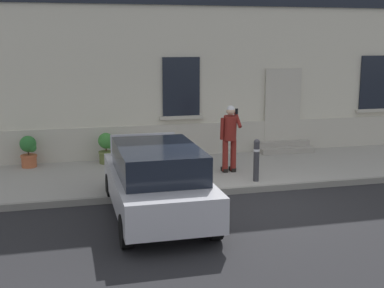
% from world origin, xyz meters
% --- Properties ---
extents(ground_plane, '(80.00, 80.00, 0.00)m').
position_xyz_m(ground_plane, '(0.00, 0.00, 0.00)').
color(ground_plane, '#232326').
extents(sidewalk, '(24.00, 3.60, 0.15)m').
position_xyz_m(sidewalk, '(0.00, 2.80, 0.07)').
color(sidewalk, '#99968E').
rests_on(sidewalk, ground).
extents(curb_edge, '(24.00, 0.12, 0.15)m').
position_xyz_m(curb_edge, '(0.00, 0.94, 0.07)').
color(curb_edge, gray).
rests_on(curb_edge, ground).
extents(building_facade, '(24.00, 1.52, 7.50)m').
position_xyz_m(building_facade, '(0.01, 5.29, 3.73)').
color(building_facade, beige).
rests_on(building_facade, ground).
extents(entrance_stoop, '(1.68, 0.64, 0.32)m').
position_xyz_m(entrance_stoop, '(2.87, 4.33, 0.28)').
color(entrance_stoop, '#9E998E').
rests_on(entrance_stoop, sidewalk).
extents(hatchback_car_silver, '(1.79, 4.07, 1.50)m').
position_xyz_m(hatchback_car_silver, '(-1.94, -0.25, 0.79)').
color(hatchback_car_silver, '#B7B7BF').
rests_on(hatchback_car_silver, ground).
extents(bollard_near_person, '(0.15, 0.15, 1.04)m').
position_xyz_m(bollard_near_person, '(0.80, 1.35, 0.71)').
color(bollard_near_person, '#333338').
rests_on(bollard_near_person, sidewalk).
extents(person_on_phone, '(0.51, 0.47, 1.75)m').
position_xyz_m(person_on_phone, '(0.44, 2.34, 1.15)').
color(person_on_phone, maroon).
rests_on(person_on_phone, sidewalk).
extents(planter_terracotta, '(0.44, 0.44, 0.86)m').
position_xyz_m(planter_terracotta, '(-4.64, 4.17, 0.61)').
color(planter_terracotta, '#B25B38').
rests_on(planter_terracotta, sidewalk).
extents(planter_olive, '(0.44, 0.44, 0.86)m').
position_xyz_m(planter_olive, '(-2.57, 4.11, 0.61)').
color(planter_olive, '#606B38').
rests_on(planter_olive, sidewalk).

